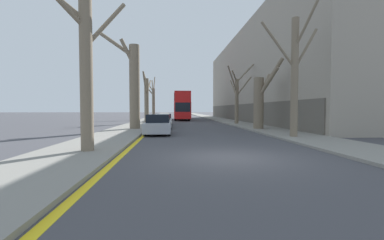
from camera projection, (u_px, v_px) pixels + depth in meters
name	position (u px, v px, depth m)	size (l,w,h in m)	color
ground_plane	(229.00, 157.00, 9.46)	(300.00, 300.00, 0.00)	#424247
sidewalk_left	(156.00, 117.00, 58.84)	(3.37, 120.00, 0.12)	gray
sidewalk_right	(207.00, 117.00, 59.72)	(3.37, 120.00, 0.12)	gray
building_facade_right	(269.00, 78.00, 38.94)	(10.08, 46.13, 13.15)	#9E9384
kerb_line_stripe	(164.00, 117.00, 58.98)	(0.24, 120.00, 0.01)	yellow
street_tree_left_0	(85.00, 49.00, 10.17)	(3.94, 4.58, 9.03)	#7A6B56
street_tree_left_1	(133.00, 84.00, 22.06)	(3.46, 1.58, 8.45)	#7A6B56
street_tree_left_2	(147.00, 98.00, 33.07)	(1.03, 5.12, 6.84)	#7A6B56
street_tree_left_3	(153.00, 100.00, 45.08)	(1.95, 2.62, 7.72)	#7A6B56
street_tree_right_0	(295.00, 73.00, 15.51)	(3.53, 1.96, 8.31)	#7A6B56
street_tree_right_1	(260.00, 99.00, 22.13)	(2.04, 3.56, 5.99)	#7A6B56
street_tree_right_2	(237.00, 97.00, 29.96)	(3.78, 3.60, 7.21)	#7A6B56
double_decker_bus	(182.00, 105.00, 43.20)	(2.54, 10.96, 4.53)	red
parked_car_0	(158.00, 125.00, 18.36)	(1.81, 4.13, 1.42)	#9EA3AD
parked_car_1	(162.00, 121.00, 24.39)	(1.85, 4.59, 1.36)	silver
parked_car_2	(164.00, 119.00, 30.19)	(1.90, 4.32, 1.27)	silver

